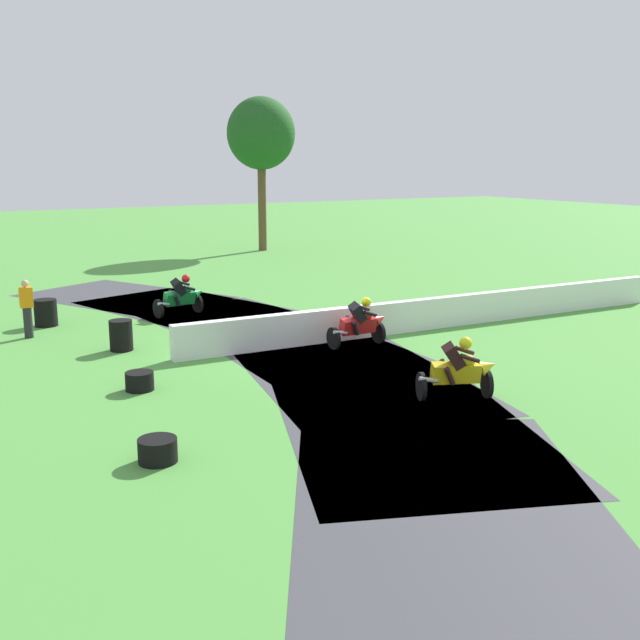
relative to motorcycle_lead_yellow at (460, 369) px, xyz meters
The scene contains 12 objects.
ground_plane 5.82m from the motorcycle_lead_yellow, 95.84° to the left, with size 120.00×120.00×0.00m, color #4C933D.
track_asphalt 6.05m from the motorcycle_lead_yellow, 106.03° to the left, with size 8.88×27.41×0.01m.
safety_barrier 7.02m from the motorcycle_lead_yellow, 53.17° to the left, with size 0.30×16.72×0.90m, color white.
motorcycle_lead_yellow is the anchor object (origin of this frame).
motorcycle_chase_red 4.87m from the motorcycle_lead_yellow, 81.79° to the left, with size 1.68×0.80×1.43m.
motorcycle_trailing_green 11.25m from the motorcycle_lead_yellow, 100.36° to the left, with size 1.70×0.99×1.42m.
tire_stack_near 6.43m from the motorcycle_lead_yellow, behind, with size 0.65×0.65×0.40m.
tire_stack_mid_a 6.79m from the motorcycle_lead_yellow, 144.53° to the left, with size 0.61×0.61×0.40m.
tire_stack_mid_b 9.02m from the motorcycle_lead_yellow, 123.07° to the left, with size 0.59×0.59×0.80m.
tire_stack_far 13.08m from the motorcycle_lead_yellow, 117.67° to the left, with size 0.66×0.66×0.80m.
track_marshal 12.29m from the motorcycle_lead_yellow, 123.48° to the left, with size 0.34×0.24×1.63m.
tree_far_right 27.22m from the motorcycle_lead_yellow, 73.20° to the left, with size 3.61×3.61×8.09m.
Camera 1 is at (-9.28, -17.25, 4.88)m, focal length 42.31 mm.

